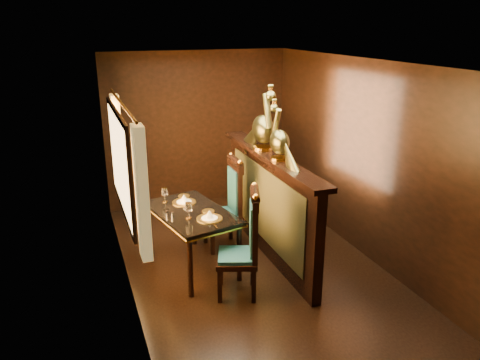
{
  "coord_description": "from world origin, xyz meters",
  "views": [
    {
      "loc": [
        -1.95,
        -4.79,
        2.91
      ],
      "look_at": [
        -0.05,
        0.36,
        1.05
      ],
      "focal_mm": 35.0,
      "sensor_mm": 36.0,
      "label": 1
    }
  ],
  "objects_px": {
    "chair_right": "(230,200)",
    "peacock_left": "(280,131)",
    "dining_table": "(191,217)",
    "peacock_right": "(263,117)",
    "chair_left": "(248,240)"
  },
  "relations": [
    {
      "from": "dining_table",
      "to": "chair_left",
      "type": "bearing_deg",
      "value": -73.96
    },
    {
      "from": "dining_table",
      "to": "chair_left",
      "type": "distance_m",
      "value": 0.89
    },
    {
      "from": "chair_left",
      "to": "peacock_left",
      "type": "bearing_deg",
      "value": 61.65
    },
    {
      "from": "dining_table",
      "to": "peacock_right",
      "type": "height_order",
      "value": "peacock_right"
    },
    {
      "from": "chair_right",
      "to": "peacock_left",
      "type": "xyz_separation_m",
      "value": [
        0.39,
        -0.66,
        1.05
      ]
    },
    {
      "from": "dining_table",
      "to": "chair_right",
      "type": "height_order",
      "value": "chair_right"
    },
    {
      "from": "peacock_right",
      "to": "chair_left",
      "type": "bearing_deg",
      "value": -120.32
    },
    {
      "from": "chair_right",
      "to": "peacock_right",
      "type": "relative_size",
      "value": 1.48
    },
    {
      "from": "dining_table",
      "to": "chair_right",
      "type": "distance_m",
      "value": 0.77
    },
    {
      "from": "peacock_left",
      "to": "peacock_right",
      "type": "xyz_separation_m",
      "value": [
        0.0,
        0.49,
        0.08
      ]
    },
    {
      "from": "chair_left",
      "to": "peacock_left",
      "type": "distance_m",
      "value": 1.33
    },
    {
      "from": "dining_table",
      "to": "peacock_left",
      "type": "bearing_deg",
      "value": -25.66
    },
    {
      "from": "peacock_left",
      "to": "chair_left",
      "type": "bearing_deg",
      "value": -138.16
    },
    {
      "from": "chair_left",
      "to": "peacock_right",
      "type": "relative_size",
      "value": 1.48
    },
    {
      "from": "chair_right",
      "to": "peacock_left",
      "type": "bearing_deg",
      "value": -58.5
    }
  ]
}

